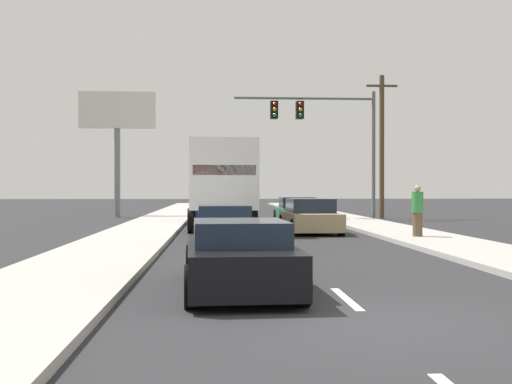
{
  "coord_description": "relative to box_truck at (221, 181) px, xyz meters",
  "views": [
    {
      "loc": [
        -2.03,
        -8.11,
        1.74
      ],
      "look_at": [
        -0.41,
        17.79,
        1.59
      ],
      "focal_mm": 43.96,
      "sensor_mm": 36.0,
      "label": 1
    }
  ],
  "objects": [
    {
      "name": "car_black",
      "position": [
        0.21,
        -15.85,
        -1.5
      ],
      "size": [
        1.98,
        4.39,
        1.2
      ],
      "color": "black",
      "rests_on": "ground_plane"
    },
    {
      "name": "car_tan",
      "position": [
        3.46,
        -2.26,
        -1.45
      ],
      "size": [
        2.05,
        4.44,
        1.34
      ],
      "color": "tan",
      "rests_on": "ground_plane"
    },
    {
      "name": "utility_pole_mid",
      "position": [
        9.31,
        9.01,
        2.19
      ],
      "size": [
        1.8,
        0.28,
        8.24
      ],
      "color": "brown",
      "rests_on": "ground_plane"
    },
    {
      "name": "sidewalk_right",
      "position": [
        6.8,
        1.61,
        -1.99
      ],
      "size": [
        2.77,
        80.0,
        0.14
      ],
      "primitive_type": "cube",
      "color": "#B2AFA8",
      "rests_on": "ground_plane"
    },
    {
      "name": "box_truck",
      "position": [
        0.0,
        0.0,
        0.0
      ],
      "size": [
        2.85,
        8.99,
        3.56
      ],
      "color": "white",
      "rests_on": "ground_plane"
    },
    {
      "name": "roadside_billboard",
      "position": [
        -6.13,
        11.43,
        3.4
      ],
      "size": [
        4.55,
        0.36,
        7.53
      ],
      "color": "slate",
      "rests_on": "ground_plane"
    },
    {
      "name": "car_green",
      "position": [
        3.78,
        4.35,
        -1.48
      ],
      "size": [
        2.0,
        4.14,
        1.3
      ],
      "color": "#196B38",
      "rests_on": "ground_plane"
    },
    {
      "name": "ground_plane",
      "position": [
        1.87,
        6.61,
        -2.06
      ],
      "size": [
        140.0,
        140.0,
        0.0
      ],
      "primitive_type": "plane",
      "color": "#2B2B2D"
    },
    {
      "name": "pedestrian_near_corner",
      "position": [
        6.5,
        -6.05,
        -1.07
      ],
      "size": [
        0.38,
        0.38,
        1.7
      ],
      "color": "brown",
      "rests_on": "sidewalk_right"
    },
    {
      "name": "car_silver",
      "position": [
        0.04,
        -7.69,
        -1.5
      ],
      "size": [
        1.97,
        4.15,
        1.23
      ],
      "color": "#B7BABF",
      "rests_on": "ground_plane"
    },
    {
      "name": "traffic_signal_mast",
      "position": [
        5.32,
        7.54,
        3.29
      ],
      "size": [
        7.79,
        0.69,
        7.08
      ],
      "color": "#595B56",
      "rests_on": "ground_plane"
    },
    {
      "name": "lane_markings",
      "position": [
        1.87,
        3.23,
        -2.06
      ],
      "size": [
        0.14,
        52.0,
        0.01
      ],
      "color": "silver",
      "rests_on": "ground_plane"
    },
    {
      "name": "sidewalk_left",
      "position": [
        -3.07,
        1.61,
        -1.99
      ],
      "size": [
        2.77,
        80.0,
        0.14
      ],
      "primitive_type": "cube",
      "color": "#B2AFA8",
      "rests_on": "ground_plane"
    }
  ]
}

